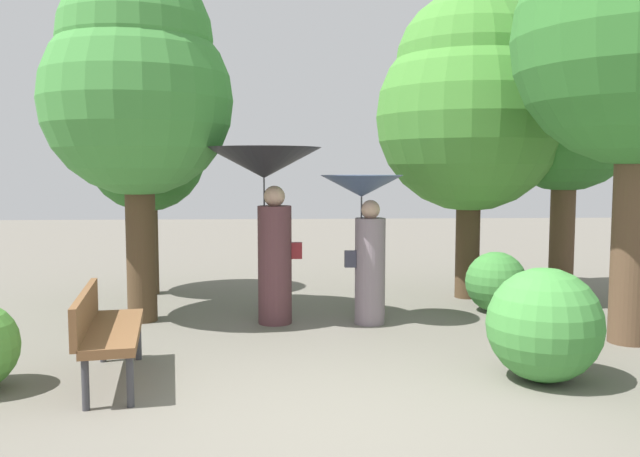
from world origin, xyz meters
name	(u,v)px	position (x,y,z in m)	size (l,w,h in m)	color
ground_plane	(346,421)	(0.00, 0.00, 0.00)	(40.00, 40.00, 0.00)	#6B665B
person_left	(267,190)	(-0.67, 3.20, 1.65)	(1.40, 1.40, 2.16)	#563338
person_right	(365,221)	(0.52, 3.12, 1.27)	(1.01, 1.01, 1.83)	gray
park_bench	(104,326)	(-2.06, 1.00, 0.51)	(0.73, 1.56, 0.83)	#38383D
tree_near_left	(137,83)	(-2.25, 3.41, 2.95)	(2.32, 2.32, 4.39)	#4C3823
tree_near_right	(471,101)	(2.24, 4.69, 2.88)	(2.74, 2.74, 4.46)	#4C3823
tree_mid_left	(146,141)	(-2.52, 5.21, 2.32)	(1.77, 1.77, 3.43)	#4C3823
tree_far_back	(567,100)	(3.67, 4.72, 2.91)	(2.25, 2.25, 4.31)	brown
bush_path_right	(544,325)	(1.86, 0.85, 0.51)	(1.03, 1.03, 1.03)	#428C3D
bush_far_side	(496,282)	(2.35, 3.70, 0.40)	(0.80, 0.80, 0.80)	#428C3D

